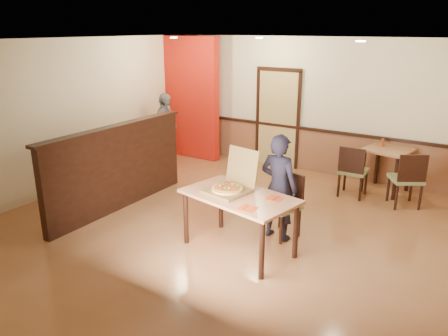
# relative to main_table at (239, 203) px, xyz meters

# --- Properties ---
(floor) EXTENTS (7.00, 7.00, 0.00)m
(floor) POSITION_rel_main_table_xyz_m (-0.50, 0.42, -0.71)
(floor) COLOR #AD6F43
(floor) RESTS_ON ground
(ceiling) EXTENTS (7.00, 7.00, 0.00)m
(ceiling) POSITION_rel_main_table_xyz_m (-0.50, 0.42, 2.09)
(ceiling) COLOR black
(ceiling) RESTS_ON wall_back
(wall_back) EXTENTS (7.00, 0.00, 7.00)m
(wall_back) POSITION_rel_main_table_xyz_m (-0.50, 3.92, 0.69)
(wall_back) COLOR #F0E5BC
(wall_back) RESTS_ON floor
(wall_left) EXTENTS (0.00, 7.00, 7.00)m
(wall_left) POSITION_rel_main_table_xyz_m (-4.00, 0.42, 0.69)
(wall_left) COLOR #F0E5BC
(wall_left) RESTS_ON floor
(wainscot_back) EXTENTS (7.00, 0.04, 0.90)m
(wainscot_back) POSITION_rel_main_table_xyz_m (-0.50, 3.89, -0.26)
(wainscot_back) COLOR brown
(wainscot_back) RESTS_ON floor
(chair_rail_back) EXTENTS (7.00, 0.06, 0.06)m
(chair_rail_back) POSITION_rel_main_table_xyz_m (-0.50, 3.87, 0.21)
(chair_rail_back) COLOR black
(chair_rail_back) RESTS_ON wall_back
(back_door) EXTENTS (0.90, 0.06, 2.10)m
(back_door) POSITION_rel_main_table_xyz_m (-1.30, 3.88, 0.34)
(back_door) COLOR tan
(back_door) RESTS_ON wall_back
(booth_partition) EXTENTS (0.20, 3.10, 1.44)m
(booth_partition) POSITION_rel_main_table_xyz_m (-2.50, 0.22, 0.02)
(booth_partition) COLOR black
(booth_partition) RESTS_ON floor
(red_accent_panel) EXTENTS (1.60, 0.20, 2.78)m
(red_accent_panel) POSITION_rel_main_table_xyz_m (-3.40, 3.42, 0.69)
(red_accent_panel) COLOR #B8190D
(red_accent_panel) RESTS_ON floor
(spot_a) EXTENTS (0.14, 0.14, 0.02)m
(spot_a) POSITION_rel_main_table_xyz_m (-2.80, 2.22, 2.07)
(spot_a) COLOR beige
(spot_a) RESTS_ON ceiling
(spot_b) EXTENTS (0.14, 0.14, 0.02)m
(spot_b) POSITION_rel_main_table_xyz_m (-1.30, 2.92, 2.07)
(spot_b) COLOR beige
(spot_b) RESTS_ON ceiling
(spot_c) EXTENTS (0.14, 0.14, 0.02)m
(spot_c) POSITION_rel_main_table_xyz_m (0.90, 1.92, 2.07)
(spot_c) COLOR beige
(spot_c) RESTS_ON ceiling
(main_table) EXTENTS (1.68, 1.16, 0.82)m
(main_table) POSITION_rel_main_table_xyz_m (0.00, 0.00, 0.00)
(main_table) COLOR #AE7149
(main_table) RESTS_ON floor
(diner_chair) EXTENTS (0.59, 0.59, 0.95)m
(diner_chair) POSITION_rel_main_table_xyz_m (0.32, 0.79, -0.20)
(diner_chair) COLOR olive
(diner_chair) RESTS_ON floor
(side_chair_left) EXTENTS (0.49, 0.49, 0.96)m
(side_chair_left) POSITION_rel_main_table_xyz_m (0.71, 2.84, -0.19)
(side_chair_left) COLOR olive
(side_chair_left) RESTS_ON floor
(side_chair_right) EXTENTS (0.67, 0.67, 0.99)m
(side_chair_right) POSITION_rel_main_table_xyz_m (1.65, 2.85, -0.17)
(side_chair_right) COLOR olive
(side_chair_right) RESTS_ON floor
(side_table) EXTENTS (0.90, 0.90, 0.83)m
(side_table) POSITION_rel_main_table_xyz_m (1.16, 3.47, -0.06)
(side_table) COLOR #AE7149
(side_table) RESTS_ON floor
(diner) EXTENTS (0.60, 0.41, 1.57)m
(diner) POSITION_rel_main_table_xyz_m (0.28, 0.64, 0.07)
(diner) COLOR black
(diner) RESTS_ON floor
(passerby) EXTENTS (0.57, 1.00, 1.61)m
(passerby) POSITION_rel_main_table_xyz_m (-3.42, 2.58, 0.09)
(passerby) COLOR gray
(passerby) RESTS_ON floor
(pizza_box) EXTENTS (0.63, 0.71, 0.56)m
(pizza_box) POSITION_rel_main_table_xyz_m (-0.18, 0.04, 0.18)
(pizza_box) COLOR brown
(pizza_box) RESTS_ON main_table
(pizza) EXTENTS (0.50, 0.50, 0.03)m
(pizza) POSITION_rel_main_table_xyz_m (-0.19, -0.01, 0.16)
(pizza) COLOR gold
(pizza) RESTS_ON pizza_box
(napkin_near) EXTENTS (0.21, 0.21, 0.01)m
(napkin_near) POSITION_rel_main_table_xyz_m (0.32, -0.35, 0.11)
(napkin_near) COLOR red
(napkin_near) RESTS_ON main_table
(napkin_far) EXTENTS (0.20, 0.20, 0.01)m
(napkin_far) POSITION_rel_main_table_xyz_m (0.45, 0.14, 0.11)
(napkin_far) COLOR red
(napkin_far) RESTS_ON main_table
(condiment) EXTENTS (0.06, 0.06, 0.14)m
(condiment) POSITION_rel_main_table_xyz_m (1.02, 3.58, 0.19)
(condiment) COLOR brown
(condiment) RESTS_ON side_table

